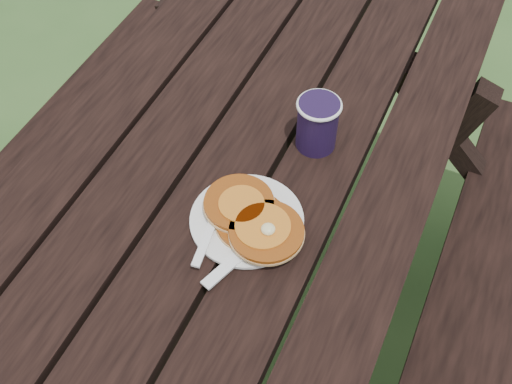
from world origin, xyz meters
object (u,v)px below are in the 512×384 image
at_px(plate, 247,220).
at_px(pancake_stack, 253,219).
at_px(coffee_cup, 318,122).
at_px(picnic_table, 207,322).

distance_m(plate, pancake_stack, 0.03).
relative_size(plate, coffee_cup, 1.80).
bearing_deg(picnic_table, pancake_stack, 20.58).
bearing_deg(pancake_stack, plate, 159.64).
distance_m(picnic_table, coffee_cup, 0.53).
xyz_separation_m(picnic_table, plate, (0.08, 0.04, 0.39)).
height_order(plate, pancake_stack, pancake_stack).
relative_size(pancake_stack, coffee_cup, 1.80).
relative_size(picnic_table, plate, 9.15).
xyz_separation_m(picnic_table, coffee_cup, (0.13, 0.27, 0.44)).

